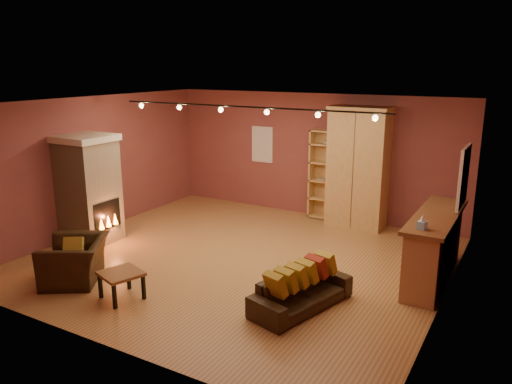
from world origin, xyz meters
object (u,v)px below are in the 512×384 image
Objects in this scene: bookcase at (329,174)px; armchair at (74,254)px; fireplace at (89,189)px; loveseat at (302,285)px; armoire at (358,167)px; bar_counter at (434,247)px; coffee_table at (121,276)px.

bookcase is 5.73m from armchair.
fireplace is 4.87m from loveseat.
loveseat is at bearing 71.80° from armchair.
fireplace is 5.12m from bookcase.
bar_counter is (2.00, -2.09, -0.73)m from armoire.
fireplace reaches higher than armchair.
bar_counter reaches higher than loveseat.
fireplace is 0.91× the size of bar_counter.
armoire is at bearing 39.72° from fireplace.
loveseat is (4.80, -0.50, -0.71)m from fireplace.
coffee_table is at bearing -142.31° from bar_counter.
bar_counter reaches higher than armchair.
fireplace is 1.68× the size of armchair.
loveseat is (0.56, -4.03, -0.95)m from armoire.
armoire reaches higher than coffee_table.
bookcase is 2.85× the size of coffee_table.
fireplace is 1.05× the size of bookcase.
armchair is at bearing -50.58° from fireplace.
armchair is at bearing 174.80° from coffee_table.
armchair is (-3.02, -5.00, -0.83)m from armoire.
fireplace is 2.01m from armchair.
armchair reaches higher than coffee_table.
armchair is (1.22, -1.48, -0.60)m from fireplace.
bookcase is 0.78× the size of armoire.
armoire is 1.10× the size of bar_counter.
fireplace is at bearing -133.04° from bookcase.
armoire is at bearing 23.65° from loveseat.
armchair is (-3.58, -0.98, 0.12)m from loveseat.
bookcase is (3.49, 3.74, -0.03)m from fireplace.
bar_counter is 1.37× the size of loveseat.
bar_counter is 4.94m from coffee_table.
bar_counter is (6.24, 1.43, -0.49)m from fireplace.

